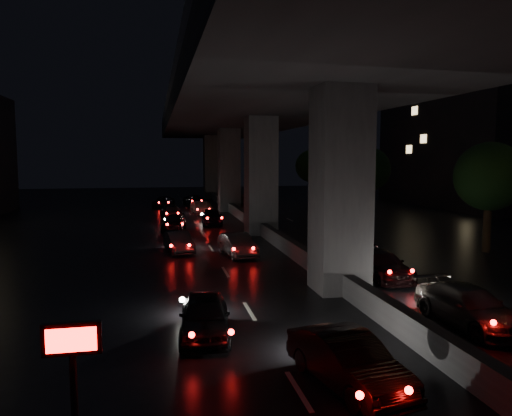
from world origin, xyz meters
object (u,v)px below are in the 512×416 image
object	(u,v)px
viaduct	(261,112)
streetlight_far	(343,153)
speed_sign	(73,361)
car_1	(348,361)
car_0	(205,316)

from	to	relation	value
viaduct	streetlight_far	bearing A→B (deg)	49.85
streetlight_far	speed_sign	distance (m)	42.86
streetlight_far	speed_sign	world-z (taller)	streetlight_far
speed_sign	streetlight_far	bearing A→B (deg)	62.88
viaduct	car_1	bearing A→B (deg)	-96.98
viaduct	speed_sign	size ratio (longest dim) A/B	31.07
speed_sign	car_1	distance (m)	6.16
car_0	car_1	distance (m)	4.90
speed_sign	car_0	bearing A→B (deg)	65.02
streetlight_far	car_1	bearing A→B (deg)	-110.94
viaduct	streetlight_far	distance (m)	17.22
viaduct	speed_sign	xyz separation A→B (m)	(-8.50, -25.00, -6.42)
streetlight_far	car_1	xyz separation A→B (m)	(-13.78, -36.01, -5.04)
car_0	streetlight_far	bearing A→B (deg)	68.09
streetlight_far	speed_sign	xyz separation A→B (m)	(-19.47, -38.00, -3.73)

